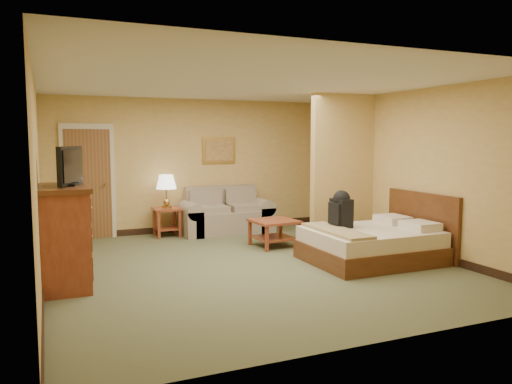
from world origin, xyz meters
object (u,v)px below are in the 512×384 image
coffee_table (274,227)px  dresser (64,236)px  bed (374,243)px  loveseat (226,218)px

coffee_table → dresser: 3.54m
dresser → bed: dresser is taller
loveseat → coffee_table: bearing=-78.3°
coffee_table → dresser: dresser is taller
loveseat → dresser: dresser is taller
dresser → bed: size_ratio=0.66×
loveseat → bed: size_ratio=0.93×
loveseat → coffee_table: loveseat is taller
coffee_table → dresser: size_ratio=0.61×
loveseat → dresser: size_ratio=1.41×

